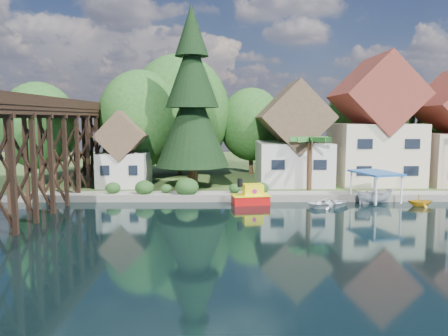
{
  "coord_description": "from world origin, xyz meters",
  "views": [
    {
      "loc": [
        -0.78,
        -31.3,
        7.68
      ],
      "look_at": [
        -0.55,
        6.0,
        3.35
      ],
      "focal_mm": 35.0,
      "sensor_mm": 36.0,
      "label": 1
    }
  ],
  "objects": [
    {
      "name": "tugboat",
      "position": [
        1.86,
        6.84,
        0.71
      ],
      "size": [
        3.54,
        2.33,
        2.39
      ],
      "color": "#AF0B0B",
      "rests_on": "ground"
    },
    {
      "name": "boat_yellow",
      "position": [
        16.54,
        5.93,
        0.57
      ],
      "size": [
        2.21,
        1.91,
        1.15
      ],
      "primitive_type": "imported",
      "rotation": [
        0.0,
        0.0,
        1.59
      ],
      "color": "gold",
      "rests_on": "ground"
    },
    {
      "name": "house_center",
      "position": [
        16.0,
        16.5,
        6.42
      ],
      "size": [
        8.65,
        9.18,
        13.89
      ],
      "color": "beige",
      "rests_on": "bank"
    },
    {
      "name": "trestle_bridge",
      "position": [
        -16.0,
        5.17,
        5.35
      ],
      "size": [
        4.12,
        44.18,
        9.3
      ],
      "color": "black",
      "rests_on": "ground"
    },
    {
      "name": "bank",
      "position": [
        0.0,
        34.0,
        0.25
      ],
      "size": [
        140.0,
        52.0,
        0.5
      ],
      "primitive_type": "cube",
      "color": "#314B1E",
      "rests_on": "ground"
    },
    {
      "name": "conifer",
      "position": [
        -3.71,
        13.0,
        9.3
      ],
      "size": [
        7.43,
        7.43,
        18.28
      ],
      "color": "#382314",
      "rests_on": "bank"
    },
    {
      "name": "shrubs",
      "position": [
        -4.6,
        9.26,
        1.23
      ],
      "size": [
        15.76,
        2.47,
        1.7
      ],
      "color": "#1A4117",
      "rests_on": "bank"
    },
    {
      "name": "boat_canopy",
      "position": [
        13.0,
        7.14,
        1.23
      ],
      "size": [
        4.11,
        5.09,
        2.86
      ],
      "color": "silver",
      "rests_on": "ground"
    },
    {
      "name": "seawall",
      "position": [
        4.0,
        8.0,
        0.31
      ],
      "size": [
        60.0,
        0.4,
        0.62
      ],
      "primitive_type": "cube",
      "color": "slate",
      "rests_on": "ground"
    },
    {
      "name": "palm_tree",
      "position": [
        7.93,
        11.37,
        5.4
      ],
      "size": [
        4.95,
        4.95,
        5.61
      ],
      "color": "#382314",
      "rests_on": "bank"
    },
    {
      "name": "ground",
      "position": [
        0.0,
        0.0,
        0.0
      ],
      "size": [
        140.0,
        140.0,
        0.0
      ],
      "primitive_type": "plane",
      "color": "black",
      "rests_on": "ground"
    },
    {
      "name": "bg_trees",
      "position": [
        1.0,
        21.25,
        7.29
      ],
      "size": [
        49.9,
        13.3,
        10.57
      ],
      "color": "#382314",
      "rests_on": "bank"
    },
    {
      "name": "house_left",
      "position": [
        7.0,
        16.0,
        5.14
      ],
      "size": [
        7.64,
        8.64,
        11.02
      ],
      "color": "beige",
      "rests_on": "bank"
    },
    {
      "name": "shed",
      "position": [
        -11.0,
        14.5,
        3.83
      ],
      "size": [
        5.09,
        5.4,
        7.85
      ],
      "color": "beige",
      "rests_on": "bank"
    },
    {
      "name": "promenade",
      "position": [
        6.0,
        9.3,
        0.53
      ],
      "size": [
        50.0,
        2.6,
        0.06
      ],
      "primitive_type": "cube",
      "color": "gray",
      "rests_on": "bank"
    },
    {
      "name": "boat_white_a",
      "position": [
        8.66,
        5.72,
        0.4
      ],
      "size": [
        4.54,
        3.88,
        0.79
      ],
      "primitive_type": "imported",
      "rotation": [
        0.0,
        0.0,
        1.92
      ],
      "color": "white",
      "rests_on": "ground"
    }
  ]
}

